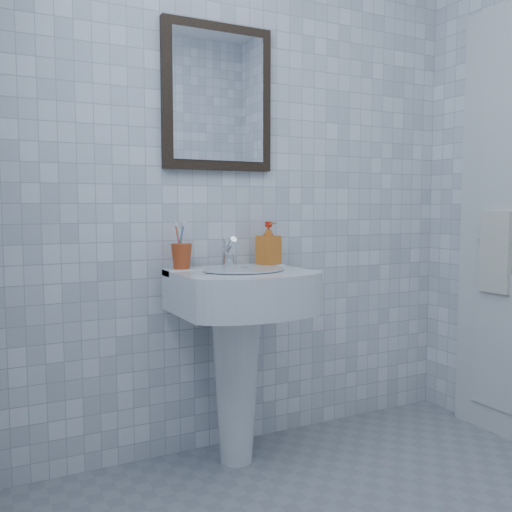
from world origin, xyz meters
TOP-DOWN VIEW (x-y plane):
  - wall_back at (0.00, 1.20)m, footprint 2.20×0.02m
  - wall_left at (-1.10, 0.00)m, footprint 0.02×2.40m
  - washbasin at (-0.16, 0.99)m, footprint 0.54×0.40m
  - faucet at (-0.16, 1.08)m, footprint 0.05×0.12m
  - toothbrush_cup at (-0.37, 1.10)m, footprint 0.09×0.09m
  - soap_dispenser at (0.04, 1.10)m, footprint 0.11×0.11m
  - wall_mirror at (-0.16, 1.18)m, footprint 0.50×0.04m
  - towel_ring at (1.06, 0.72)m, footprint 0.01×0.18m
  - hand_towel at (1.04, 0.72)m, footprint 0.03×0.16m

SIDE VIEW (x-z plane):
  - washbasin at x=-0.16m, z-range 0.14..0.98m
  - hand_towel at x=1.04m, z-range 0.68..1.06m
  - faucet at x=-0.16m, z-range 0.81..0.94m
  - toothbrush_cup at x=-0.37m, z-range 0.83..0.93m
  - soap_dispenser at x=0.04m, z-range 0.83..1.01m
  - towel_ring at x=1.06m, z-range 0.96..1.14m
  - wall_back at x=0.00m, z-range 0.00..2.50m
  - wall_left at x=-1.10m, z-range 0.00..2.50m
  - wall_mirror at x=-0.16m, z-range 1.24..1.86m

